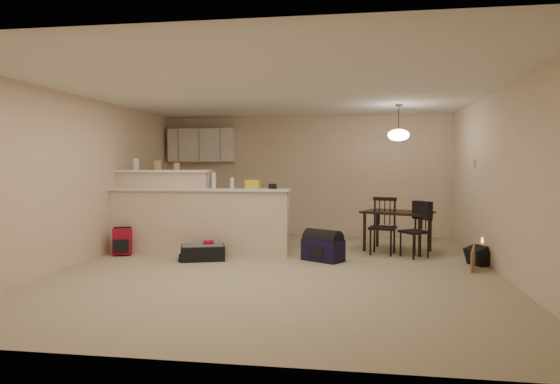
% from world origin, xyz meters
% --- Properties ---
extents(room, '(7.00, 7.02, 2.50)m').
position_xyz_m(room, '(0.00, 0.00, 1.25)').
color(room, '#B6AB8C').
rests_on(room, ground).
extents(breakfast_bar, '(3.08, 0.58, 1.39)m').
position_xyz_m(breakfast_bar, '(-1.76, 0.98, 0.61)').
color(breakfast_bar, beige).
rests_on(breakfast_bar, ground).
extents(upper_cabinets, '(1.40, 0.34, 0.70)m').
position_xyz_m(upper_cabinets, '(-2.20, 3.32, 1.90)').
color(upper_cabinets, white).
rests_on(upper_cabinets, room).
extents(kitchen_counter, '(1.80, 0.60, 0.90)m').
position_xyz_m(kitchen_counter, '(-2.00, 3.19, 0.45)').
color(kitchen_counter, white).
rests_on(kitchen_counter, ground).
extents(thermostat, '(0.02, 0.12, 0.12)m').
position_xyz_m(thermostat, '(2.98, 1.55, 1.50)').
color(thermostat, beige).
rests_on(thermostat, room).
extents(jar, '(0.10, 0.10, 0.20)m').
position_xyz_m(jar, '(-2.68, 1.12, 1.49)').
color(jar, silver).
rests_on(jar, breakfast_bar).
extents(cereal_box, '(0.10, 0.07, 0.16)m').
position_xyz_m(cereal_box, '(-2.28, 1.12, 1.47)').
color(cereal_box, tan).
rests_on(cereal_box, breakfast_bar).
extents(small_box, '(0.08, 0.06, 0.12)m').
position_xyz_m(small_box, '(-1.94, 1.12, 1.45)').
color(small_box, tan).
rests_on(small_box, breakfast_bar).
extents(bottle_a, '(0.07, 0.07, 0.26)m').
position_xyz_m(bottle_a, '(-1.23, 0.90, 1.22)').
color(bottle_a, silver).
rests_on(bottle_a, breakfast_bar).
extents(bottle_b, '(0.06, 0.06, 0.18)m').
position_xyz_m(bottle_b, '(-0.92, 0.90, 1.18)').
color(bottle_b, silver).
rests_on(bottle_b, breakfast_bar).
extents(bag_lump, '(0.22, 0.18, 0.14)m').
position_xyz_m(bag_lump, '(-0.58, 0.90, 1.16)').
color(bag_lump, tan).
rests_on(bag_lump, breakfast_bar).
extents(pouch, '(0.12, 0.10, 0.08)m').
position_xyz_m(pouch, '(-0.25, 0.90, 1.13)').
color(pouch, tan).
rests_on(pouch, breakfast_bar).
extents(dining_table, '(1.30, 1.12, 0.69)m').
position_xyz_m(dining_table, '(1.78, 1.67, 0.60)').
color(dining_table, black).
rests_on(dining_table, ground).
extents(pendant_lamp, '(0.36, 0.36, 0.62)m').
position_xyz_m(pendant_lamp, '(1.78, 1.67, 1.99)').
color(pendant_lamp, brown).
rests_on(pendant_lamp, room).
extents(dining_chair_near, '(0.49, 0.48, 0.94)m').
position_xyz_m(dining_chair_near, '(1.51, 1.32, 0.47)').
color(dining_chair_near, black).
rests_on(dining_chair_near, ground).
extents(dining_chair_far, '(0.52, 0.52, 0.88)m').
position_xyz_m(dining_chair_far, '(2.00, 1.11, 0.44)').
color(dining_chair_far, black).
rests_on(dining_chair_far, ground).
extents(suitcase, '(0.77, 0.62, 0.22)m').
position_xyz_m(suitcase, '(-1.27, 0.40, 0.11)').
color(suitcase, black).
rests_on(suitcase, ground).
extents(red_backpack, '(0.33, 0.26, 0.43)m').
position_xyz_m(red_backpack, '(-2.70, 0.61, 0.22)').
color(red_backpack, maroon).
rests_on(red_backpack, ground).
extents(navy_duffel, '(0.69, 0.60, 0.33)m').
position_xyz_m(navy_duffel, '(0.58, 0.61, 0.17)').
color(navy_duffel, black).
rests_on(navy_duffel, ground).
extents(black_daypack, '(0.32, 0.37, 0.27)m').
position_xyz_m(black_daypack, '(2.85, 0.61, 0.13)').
color(black_daypack, black).
rests_on(black_daypack, ground).
extents(cardboard_sheet, '(0.15, 0.40, 0.32)m').
position_xyz_m(cardboard_sheet, '(2.69, 0.19, 0.16)').
color(cardboard_sheet, tan).
rests_on(cardboard_sheet, ground).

